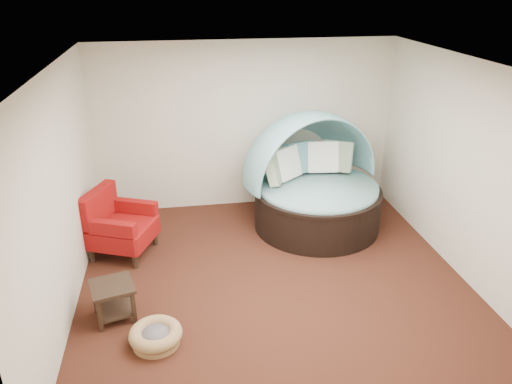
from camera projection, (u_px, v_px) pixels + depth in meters
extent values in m
plane|color=#401E12|center=(274.00, 280.00, 6.62)|extent=(5.00, 5.00, 0.00)
plane|color=beige|center=(246.00, 126.00, 8.32)|extent=(5.00, 0.00, 5.00)
plane|color=beige|center=(341.00, 306.00, 3.80)|extent=(5.00, 0.00, 5.00)
plane|color=beige|center=(61.00, 196.00, 5.68)|extent=(0.00, 5.00, 5.00)
plane|color=beige|center=(465.00, 170.00, 6.44)|extent=(0.00, 5.00, 5.00)
plane|color=white|center=(277.00, 66.00, 5.50)|extent=(5.00, 5.00, 0.00)
cylinder|color=black|center=(317.00, 209.00, 7.92)|extent=(2.45, 2.45, 0.60)
cylinder|color=black|center=(318.00, 191.00, 7.79)|extent=(2.47, 2.47, 0.05)
cylinder|color=#8CC0C0|center=(318.00, 188.00, 7.77)|extent=(2.31, 2.31, 0.13)
cube|color=#355B3D|center=(275.00, 167.00, 7.70)|extent=(0.49, 0.58, 0.53)
cube|color=white|center=(287.00, 163.00, 7.85)|extent=(0.57, 0.54, 0.53)
cube|color=#629DAA|center=(301.00, 158.00, 8.09)|extent=(0.56, 0.42, 0.53)
cube|color=white|center=(323.00, 157.00, 8.11)|extent=(0.53, 0.34, 0.53)
cube|color=#355B3D|center=(337.00, 156.00, 8.15)|extent=(0.58, 0.49, 0.53)
cylinder|color=olive|center=(156.00, 341.00, 5.47)|extent=(0.65, 0.65, 0.06)
torus|color=olive|center=(156.00, 334.00, 5.43)|extent=(0.73, 0.73, 0.15)
cylinder|color=#5C575C|center=(156.00, 335.00, 5.44)|extent=(0.43, 0.43, 0.09)
cylinder|color=black|center=(92.00, 255.00, 7.00)|extent=(0.10, 0.10, 0.20)
cylinder|color=black|center=(115.00, 234.00, 7.60)|extent=(0.10, 0.10, 0.20)
cylinder|color=black|center=(135.00, 261.00, 6.86)|extent=(0.10, 0.10, 0.20)
cylinder|color=black|center=(155.00, 238.00, 7.45)|extent=(0.10, 0.10, 0.20)
cube|color=#7E0307|center=(123.00, 232.00, 7.13)|extent=(1.09, 1.09, 0.29)
cube|color=#7E0307|center=(98.00, 205.00, 7.05)|extent=(0.47, 0.83, 0.49)
cube|color=#7E0307|center=(112.00, 228.00, 6.71)|extent=(0.66, 0.38, 0.20)
cube|color=#7E0307|center=(136.00, 207.00, 7.34)|extent=(0.66, 0.38, 0.20)
cube|color=black|center=(112.00, 286.00, 5.73)|extent=(0.58, 0.58, 0.04)
cube|color=black|center=(115.00, 309.00, 5.86)|extent=(0.51, 0.51, 0.03)
cube|color=black|center=(100.00, 316.00, 5.59)|extent=(0.06, 0.06, 0.42)
cube|color=black|center=(95.00, 298.00, 5.90)|extent=(0.06, 0.06, 0.42)
cube|color=black|center=(134.00, 308.00, 5.73)|extent=(0.06, 0.06, 0.42)
cube|color=black|center=(127.00, 290.00, 6.05)|extent=(0.06, 0.06, 0.42)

